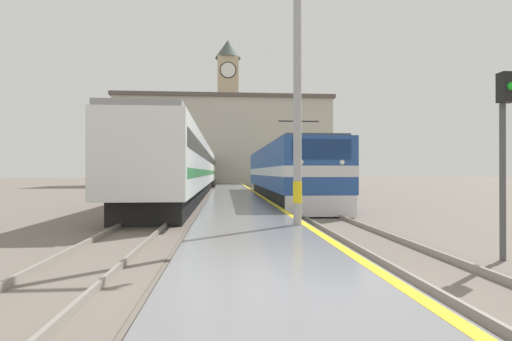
# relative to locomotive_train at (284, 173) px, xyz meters

# --- Properties ---
(ground_plane) EXTENTS (200.00, 200.00, 0.00)m
(ground_plane) POSITION_rel_locomotive_train_xyz_m (-2.95, 11.21, -1.75)
(ground_plane) COLOR #70665B
(platform) EXTENTS (3.27, 140.00, 0.35)m
(platform) POSITION_rel_locomotive_train_xyz_m (-2.95, 6.21, -1.57)
(platform) COLOR slate
(platform) RESTS_ON ground
(rail_track_near) EXTENTS (2.84, 140.00, 0.16)m
(rail_track_near) POSITION_rel_locomotive_train_xyz_m (0.00, 6.21, -1.72)
(rail_track_near) COLOR #70665B
(rail_track_near) RESTS_ON ground
(rail_track_far) EXTENTS (2.83, 140.00, 0.16)m
(rail_track_far) POSITION_rel_locomotive_train_xyz_m (-6.31, 6.21, -1.72)
(rail_track_far) COLOR #70665B
(rail_track_far) RESTS_ON ground
(locomotive_train) EXTENTS (2.92, 19.01, 4.37)m
(locomotive_train) POSITION_rel_locomotive_train_xyz_m (0.00, 0.00, 0.00)
(locomotive_train) COLOR black
(locomotive_train) RESTS_ON ground
(passenger_train) EXTENTS (2.92, 53.72, 3.98)m
(passenger_train) POSITION_rel_locomotive_train_xyz_m (-6.31, 14.53, 0.40)
(passenger_train) COLOR black
(passenger_train) RESTS_ON ground
(catenary_mast) EXTENTS (2.01, 0.25, 8.98)m
(catenary_mast) POSITION_rel_locomotive_train_xyz_m (-1.64, -13.54, 3.08)
(catenary_mast) COLOR #9E9EA3
(catenary_mast) RESTS_ON platform
(clock_tower) EXTENTS (4.07, 4.07, 22.90)m
(clock_tower) POSITION_rel_locomotive_train_xyz_m (-3.07, 39.32, 10.39)
(clock_tower) COLOR tan
(clock_tower) RESTS_ON ground
(station_building) EXTENTS (29.18, 8.27, 12.07)m
(station_building) POSITION_rel_locomotive_train_xyz_m (-3.62, 31.10, 4.32)
(station_building) COLOR #B7B2A3
(station_building) RESTS_ON ground
(signal_post) EXTENTS (0.30, 0.39, 3.80)m
(signal_post) POSITION_rel_locomotive_train_xyz_m (1.94, -16.74, 0.82)
(signal_post) COLOR #4C4C51
(signal_post) RESTS_ON ground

